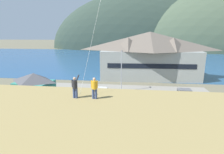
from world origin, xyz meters
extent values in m
plane|color=#66604C|center=(0.00, 0.00, 0.00)|extent=(600.00, 600.00, 0.00)
cube|color=gray|center=(0.00, 5.00, 0.05)|extent=(40.00, 20.00, 0.10)
cube|color=navy|center=(0.00, 60.00, 0.01)|extent=(360.00, 84.00, 0.03)
ellipsoid|color=#2D3D33|center=(8.83, 118.69, 0.00)|extent=(134.39, 54.37, 82.17)
ellipsoid|color=#2D3D33|center=(26.10, 119.68, 0.00)|extent=(119.71, 48.38, 49.68)
ellipsoid|color=#42513D|center=(58.86, 113.02, 0.00)|extent=(118.75, 62.91, 74.68)
cube|color=#999E99|center=(9.13, 22.89, 3.51)|extent=(23.77, 10.75, 7.02)
cube|color=black|center=(9.31, 17.90, 3.86)|extent=(19.91, 0.80, 1.10)
pyramid|color=#60564C|center=(9.13, 22.89, 9.25)|extent=(25.22, 11.79, 4.46)
pyramid|color=#60564C|center=(3.92, 20.97, 8.60)|extent=(5.64, 5.64, 3.12)
pyramid|color=#60564C|center=(14.46, 21.35, 8.60)|extent=(5.64, 5.64, 3.12)
cube|color=#338475|center=(-11.31, 4.67, 1.58)|extent=(6.28, 4.90, 3.17)
pyramid|color=#47474C|center=(-11.31, 4.67, 3.88)|extent=(6.79, 5.37, 1.44)
cube|color=black|center=(-11.61, 2.60, 1.11)|extent=(1.10, 0.22, 2.22)
cube|color=#70604C|center=(0.34, 35.06, 0.35)|extent=(3.20, 12.42, 0.70)
cube|color=#23564C|center=(-3.37, 37.20, 0.45)|extent=(3.67, 8.70, 0.90)
cube|color=#33665B|center=(-3.37, 37.20, 0.98)|extent=(3.56, 8.44, 0.16)
cube|color=silver|center=(-3.30, 36.57, 1.61)|extent=(2.17, 2.74, 1.10)
cube|color=silver|center=(3.68, 38.61, 0.45)|extent=(2.68, 6.49, 0.90)
cube|color=white|center=(3.68, 38.61, 0.98)|extent=(2.60, 6.29, 0.16)
cube|color=silver|center=(3.73, 38.14, 1.61)|extent=(1.61, 2.03, 1.10)
cube|color=silver|center=(-3.06, 35.01, 0.45)|extent=(2.46, 6.78, 0.90)
cube|color=white|center=(-3.06, 35.01, 0.98)|extent=(2.38, 6.57, 0.16)
cube|color=silver|center=(-3.08, 34.51, 1.61)|extent=(1.59, 2.07, 1.10)
cube|color=#9EA3A8|center=(-1.40, 0.13, 0.82)|extent=(4.31, 2.07, 0.80)
cube|color=gray|center=(-1.55, 0.14, 1.57)|extent=(2.20, 1.73, 0.70)
cube|color=black|center=(-1.55, 0.14, 1.54)|extent=(2.24, 1.77, 0.32)
cylinder|color=black|center=(-0.09, -0.87, 0.42)|extent=(0.65, 0.26, 0.64)
cylinder|color=black|center=(0.02, 0.96, 0.42)|extent=(0.65, 0.26, 0.64)
cylinder|color=black|center=(-2.82, -0.69, 0.42)|extent=(0.65, 0.26, 0.64)
cylinder|color=black|center=(-2.70, 1.14, 0.42)|extent=(0.65, 0.26, 0.64)
cube|color=silver|center=(-0.05, 6.39, 0.82)|extent=(4.35, 2.18, 0.80)
cube|color=beige|center=(-0.20, 6.40, 1.57)|extent=(2.24, 1.79, 0.70)
cube|color=black|center=(-0.20, 6.40, 1.54)|extent=(2.28, 1.82, 0.32)
cylinder|color=black|center=(1.22, 5.35, 0.42)|extent=(0.66, 0.28, 0.64)
cylinder|color=black|center=(1.39, 7.18, 0.42)|extent=(0.66, 0.28, 0.64)
cylinder|color=black|center=(-1.50, 5.60, 0.42)|extent=(0.66, 0.28, 0.64)
cylinder|color=black|center=(-1.33, 7.43, 0.42)|extent=(0.66, 0.28, 0.64)
cube|color=navy|center=(8.81, 1.45, 0.82)|extent=(4.20, 1.81, 0.80)
cube|color=navy|center=(8.66, 1.45, 1.57)|extent=(2.10, 1.61, 0.70)
cube|color=black|center=(8.66, 1.45, 1.54)|extent=(2.15, 1.64, 0.32)
cylinder|color=black|center=(10.18, 0.54, 0.42)|extent=(0.64, 0.22, 0.64)
cylinder|color=black|center=(10.18, 2.37, 0.42)|extent=(0.64, 0.22, 0.64)
cylinder|color=black|center=(7.45, 0.53, 0.42)|extent=(0.64, 0.22, 0.64)
cylinder|color=black|center=(7.45, 2.37, 0.42)|extent=(0.64, 0.22, 0.64)
cube|color=navy|center=(-6.12, 1.40, 0.82)|extent=(4.33, 2.14, 0.80)
cube|color=navy|center=(-5.98, 1.42, 1.57)|extent=(2.23, 1.77, 0.70)
cube|color=black|center=(-5.98, 1.42, 1.54)|extent=(2.27, 1.80, 0.32)
cylinder|color=black|center=(-7.56, 2.21, 0.42)|extent=(0.66, 0.27, 0.64)
cylinder|color=black|center=(-7.41, 0.38, 0.42)|extent=(0.66, 0.27, 0.64)
cylinder|color=black|center=(-4.84, 2.43, 0.42)|extent=(0.66, 0.27, 0.64)
cylinder|color=black|center=(-4.69, 0.60, 0.42)|extent=(0.66, 0.27, 0.64)
cube|color=slate|center=(13.81, 7.32, 0.82)|extent=(4.24, 1.89, 0.80)
cube|color=#5B5B5F|center=(13.96, 7.32, 1.57)|extent=(2.13, 1.64, 0.70)
cube|color=black|center=(13.96, 7.32, 1.54)|extent=(2.18, 1.68, 0.32)
cylinder|color=black|center=(12.46, 8.27, 0.42)|extent=(0.64, 0.23, 0.64)
cylinder|color=black|center=(12.43, 6.43, 0.42)|extent=(0.64, 0.23, 0.64)
cylinder|color=black|center=(15.19, 8.21, 0.42)|extent=(0.64, 0.23, 0.64)
cylinder|color=black|center=(15.15, 6.37, 0.42)|extent=(0.64, 0.23, 0.64)
cube|color=#236633|center=(3.24, 1.50, 0.82)|extent=(4.31, 2.07, 0.80)
cube|color=#1E562B|center=(3.09, 1.49, 1.57)|extent=(2.20, 1.73, 0.70)
cube|color=black|center=(3.09, 1.49, 1.54)|extent=(2.24, 1.77, 0.32)
cylinder|color=black|center=(4.66, 0.67, 0.42)|extent=(0.65, 0.26, 0.64)
cylinder|color=black|center=(4.54, 2.51, 0.42)|extent=(0.65, 0.26, 0.64)
cylinder|color=black|center=(1.94, 0.50, 0.42)|extent=(0.65, 0.26, 0.64)
cylinder|color=black|center=(1.82, 2.33, 0.42)|extent=(0.65, 0.26, 0.64)
cylinder|color=#ADADB2|center=(3.05, 10.50, 4.02)|extent=(0.16, 0.16, 7.84)
cube|color=#4C4C51|center=(3.05, 10.85, 7.84)|extent=(0.24, 0.70, 0.20)
cylinder|color=#384770|center=(0.53, -9.40, 6.34)|extent=(0.20, 0.20, 0.82)
cylinder|color=#384770|center=(0.75, -9.43, 6.34)|extent=(0.20, 0.20, 0.82)
cylinder|color=#232328|center=(0.64, -9.42, 7.07)|extent=(0.40, 0.40, 0.64)
sphere|color=tan|center=(0.64, -9.42, 7.55)|extent=(0.24, 0.24, 0.24)
cylinder|color=#232328|center=(0.84, -9.27, 7.57)|extent=(0.18, 0.56, 0.43)
cylinder|color=#232328|center=(0.42, -9.39, 7.14)|extent=(0.11, 0.11, 0.60)
cylinder|color=#384770|center=(2.12, -9.41, 6.34)|extent=(0.20, 0.20, 0.82)
cylinder|color=#384770|center=(2.34, -9.41, 6.34)|extent=(0.20, 0.20, 0.82)
cylinder|color=gold|center=(2.23, -9.41, 7.07)|extent=(0.40, 0.40, 0.64)
sphere|color=tan|center=(2.23, -9.41, 7.55)|extent=(0.24, 0.24, 0.24)
cylinder|color=gold|center=(2.01, -9.40, 7.14)|extent=(0.11, 0.11, 0.60)
cylinder|color=gold|center=(2.45, -9.41, 7.14)|extent=(0.11, 0.11, 0.60)
cylinder|color=silver|center=(2.07, -6.57, 12.82)|extent=(2.38, 5.22, 13.78)
camera|label=1|loc=(5.21, -22.69, 11.01)|focal=28.73mm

